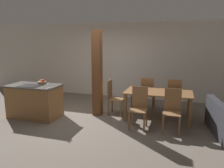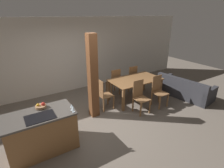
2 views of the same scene
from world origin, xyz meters
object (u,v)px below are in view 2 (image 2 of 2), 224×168
Objects in this scene: kitchen_island at (42,132)px; timber_post at (93,78)px; wine_glass_middle at (72,106)px; dining_chair_head_end at (103,94)px; dining_chair_near_left at (140,96)px; couch at (184,89)px; wine_glass_near at (73,108)px; dining_chair_far_right at (131,78)px; dining_chair_near_right at (159,91)px; fruit_bowl at (41,106)px; dining_table at (135,82)px; dining_chair_far_left at (114,82)px.

timber_post reaches higher than kitchen_island.
wine_glass_middle is 0.14× the size of dining_chair_head_end.
dining_chair_near_left is at bearing -129.82° from dining_chair_head_end.
dining_chair_head_end reaches higher than couch.
timber_post is at bearing 156.98° from dining_chair_near_left.
wine_glass_near reaches higher than dining_chair_far_right.
wine_glass_middle reaches higher than dining_chair_far_right.
dining_chair_near_right is 0.50× the size of couch.
dining_chair_near_right is 1.00× the size of dining_chair_head_end.
fruit_bowl is 1.55m from timber_post.
dining_table is at bearing 5.92° from timber_post.
dining_chair_head_end is at bearing 40.38° from wine_glass_near.
kitchen_island is at bearing 23.32° from dining_chair_far_right.
dining_chair_near_left is at bearing 2.73° from kitchen_island.
dining_chair_near_right is 1.00× the size of dining_chair_far_right.
dining_chair_head_end is 0.80m from timber_post.
dining_chair_far_left is 0.50× the size of couch.
dining_chair_near_right reaches higher than kitchen_island.
dining_table is at bearing 61.52° from dining_chair_far_right.
wine_glass_near is at bearing 87.33° from couch.
dining_chair_far_right is 1.00× the size of dining_chair_head_end.
wine_glass_middle is 3.04m from dining_chair_near_right.
couch is at bearing -0.99° from dining_chair_near_left.
dining_table is at bearing 58.00° from couch.
dining_chair_near_left and dining_chair_head_end have the same top height.
dining_chair_near_left is (2.83, 0.14, 0.06)m from kitchen_island.
dining_table is 0.73× the size of timber_post.
dining_chair_far_left and dining_chair_far_right have the same top height.
kitchen_island is 4.91m from couch.
fruit_bowl is at bearing 138.31° from wine_glass_middle.
dining_chair_near_left is (2.21, 0.37, -0.50)m from wine_glass_middle.
wine_glass_near reaches higher than dining_chair_head_end.
timber_post reaches higher than dining_chair_head_end.
fruit_bowl is at bearing 20.59° from dining_chair_far_right.
dining_chair_near_left reaches higher than kitchen_island.
dining_chair_head_end reaches higher than kitchen_island.
timber_post is at bearing 46.22° from wine_glass_near.
couch is (2.07, -0.04, -0.25)m from dining_chair_near_left.
wine_glass_near is 1.37m from timber_post.
couch is (1.30, -1.45, -0.25)m from dining_chair_far_right.
dining_table is 0.82m from dining_chair_far_right.
wine_glass_middle is (0.53, -0.47, 0.07)m from fruit_bowl.
fruit_bowl is at bearing 177.86° from dining_chair_near_left.
fruit_bowl is 0.24× the size of dining_chair_far_left.
fruit_bowl is 4.85m from couch.
dining_chair_near_left and dining_chair_far_left have the same top height.
wine_glass_near is 1.85m from dining_chair_head_end.
dining_table is 1.74× the size of dining_chair_head_end.
timber_post is at bearing 112.40° from dining_chair_head_end.
dining_chair_far_left is at bearing -50.18° from dining_chair_head_end.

